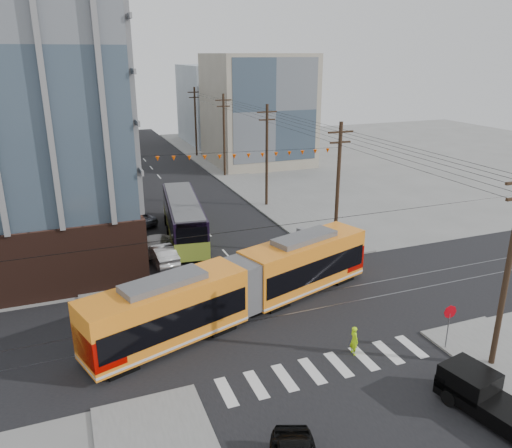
{
  "coord_description": "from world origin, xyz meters",
  "views": [
    {
      "loc": [
        -11.74,
        -22.9,
        15.99
      ],
      "look_at": [
        0.57,
        8.78,
        4.33
      ],
      "focal_mm": 35.0,
      "sensor_mm": 36.0,
      "label": 1
    }
  ],
  "objects": [
    {
      "name": "pickup_truck",
      "position": [
        5.28,
        -9.4,
        0.93
      ],
      "size": [
        3.0,
        5.73,
        1.85
      ],
      "primitive_type": null,
      "rotation": [
        0.0,
        0.0,
        0.2
      ],
      "color": "black",
      "rests_on": "ground"
    },
    {
      "name": "pedestrian",
      "position": [
        2.1,
        -2.38,
        0.86
      ],
      "size": [
        0.41,
        0.63,
        1.72
      ],
      "primitive_type": "imported",
      "rotation": [
        0.0,
        0.0,
        1.56
      ],
      "color": "#BCFF13",
      "rests_on": "ground"
    },
    {
      "name": "utility_pole_near",
      "position": [
        8.5,
        -6.0,
        5.5
      ],
      "size": [
        0.3,
        0.3,
        11.0
      ],
      "primitive_type": "cylinder",
      "color": "black",
      "rests_on": "ground"
    },
    {
      "name": "parked_car_silver",
      "position": [
        -5.41,
        14.36,
        0.79
      ],
      "size": [
        2.14,
        4.91,
        1.57
      ],
      "primitive_type": "imported",
      "rotation": [
        0.0,
        0.0,
        3.24
      ],
      "color": "silver",
      "rests_on": "ground"
    },
    {
      "name": "bg_bldg_ne_far",
      "position": [
        18.0,
        68.0,
        7.0
      ],
      "size": [
        16.0,
        16.0,
        14.0
      ],
      "primitive_type": "cube",
      "color": "#8C99A5",
      "rests_on": "ground"
    },
    {
      "name": "utility_pole_far",
      "position": [
        8.5,
        56.0,
        5.5
      ],
      "size": [
        0.3,
        0.3,
        11.0
      ],
      "primitive_type": "cylinder",
      "color": "black",
      "rests_on": "ground"
    },
    {
      "name": "bg_bldg_ne_near",
      "position": [
        16.0,
        48.0,
        8.0
      ],
      "size": [
        14.0,
        14.0,
        16.0
      ],
      "primitive_type": "cube",
      "color": "gray",
      "rests_on": "ground"
    },
    {
      "name": "city_bus",
      "position": [
        -2.32,
        19.45,
        1.86
      ],
      "size": [
        4.56,
        13.39,
        3.72
      ],
      "primitive_type": null,
      "rotation": [
        0.0,
        0.0,
        -0.13
      ],
      "color": "black",
      "rests_on": "ground"
    },
    {
      "name": "bg_bldg_nw_near",
      "position": [
        -17.0,
        52.0,
        9.0
      ],
      "size": [
        18.0,
        16.0,
        18.0
      ],
      "primitive_type": "cube",
      "color": "#8C99A5",
      "rests_on": "ground"
    },
    {
      "name": "stop_sign",
      "position": [
        7.21,
        -3.9,
        1.31
      ],
      "size": [
        0.85,
        0.85,
        2.61
      ],
      "primitive_type": null,
      "rotation": [
        0.0,
        0.0,
        -0.08
      ],
      "color": "#C2000C",
      "rests_on": "ground"
    },
    {
      "name": "parked_car_white",
      "position": [
        -5.4,
        16.91,
        0.73
      ],
      "size": [
        3.58,
        5.44,
        1.47
      ],
      "primitive_type": "imported",
      "rotation": [
        0.0,
        0.0,
        2.81
      ],
      "color": "#B4B2B1",
      "rests_on": "ground"
    },
    {
      "name": "bg_bldg_nw_far",
      "position": [
        -14.0,
        72.0,
        10.0
      ],
      "size": [
        16.0,
        18.0,
        20.0
      ],
      "primitive_type": "cube",
      "color": "gray",
      "rests_on": "ground"
    },
    {
      "name": "parked_car_grey",
      "position": [
        -6.05,
        24.7,
        0.72
      ],
      "size": [
        4.3,
        5.72,
        1.44
      ],
      "primitive_type": "imported",
      "rotation": [
        0.0,
        0.0,
        3.56
      ],
      "color": "#535764",
      "rests_on": "ground"
    },
    {
      "name": "jersey_barrier",
      "position": [
        8.3,
        14.32,
        0.38
      ],
      "size": [
        2.13,
        3.91,
        0.77
      ],
      "primitive_type": "cube",
      "rotation": [
        0.0,
        0.0,
        0.35
      ],
      "color": "gray",
      "rests_on": "ground"
    },
    {
      "name": "ground",
      "position": [
        0.0,
        0.0,
        0.0
      ],
      "size": [
        160.0,
        160.0,
        0.0
      ],
      "primitive_type": "plane",
      "color": "slate"
    },
    {
      "name": "streetcar",
      "position": [
        -2.2,
        4.12,
        2.0
      ],
      "size": [
        20.59,
        9.31,
        3.99
      ],
      "primitive_type": null,
      "rotation": [
        0.0,
        0.0,
        0.32
      ],
      "color": "orange",
      "rests_on": "ground"
    }
  ]
}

